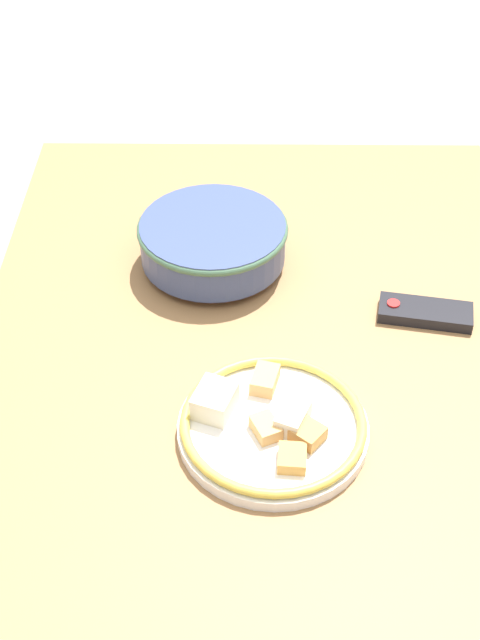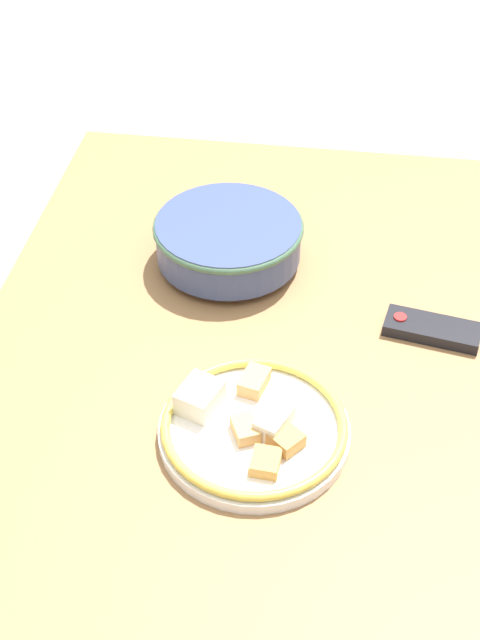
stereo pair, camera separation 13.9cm
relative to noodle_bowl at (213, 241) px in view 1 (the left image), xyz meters
The scene contains 5 objects.
ground_plane 0.84m from the noodle_bowl, 24.12° to the left, with size 8.00×8.00×0.00m, color #B7A88E.
dining_table 0.26m from the noodle_bowl, 24.12° to the left, with size 1.21×0.92×0.76m.
noodle_bowl is the anchor object (origin of this frame).
food_plate 0.41m from the noodle_bowl, 13.61° to the left, with size 0.27×0.27×0.06m.
tv_remote 0.38m from the noodle_bowl, 68.43° to the left, with size 0.09×0.16×0.02m.
Camera 1 is at (1.05, -0.03, 1.72)m, focal length 50.00 mm.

